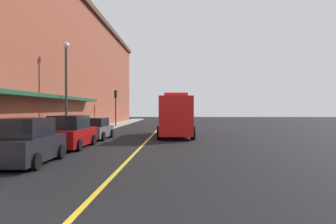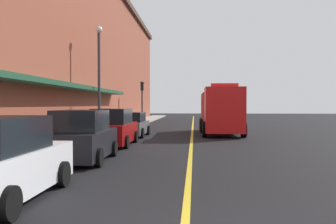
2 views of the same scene
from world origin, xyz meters
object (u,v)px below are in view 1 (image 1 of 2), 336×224
object	(u,v)px
parking_meter_0	(67,126)
parked_car_1	(27,143)
street_lamp_left	(66,79)
parked_car_3	(95,129)
fire_truck	(176,116)
parking_meter_1	(65,127)
parked_car_2	(70,133)
traffic_light_near	(116,101)

from	to	relation	value
parking_meter_0	parked_car_1	bearing A→B (deg)	-80.34
parked_car_1	street_lamp_left	bearing A→B (deg)	9.94
parked_car_1	parking_meter_0	bearing A→B (deg)	8.14
parked_car_3	fire_truck	xyz separation A→B (m)	(5.90, 2.55, 0.87)
parking_meter_0	street_lamp_left	xyz separation A→B (m)	(-0.60, 1.61, 3.34)
parking_meter_1	parked_car_1	bearing A→B (deg)	-79.95
parked_car_3	parked_car_2	bearing A→B (deg)	-179.38
parked_car_1	traffic_light_near	distance (m)	24.86
parked_car_1	traffic_light_near	size ratio (longest dim) A/B	0.97
street_lamp_left	traffic_light_near	size ratio (longest dim) A/B	1.61
street_lamp_left	parked_car_1	bearing A→B (deg)	-78.54
parked_car_2	parking_meter_1	size ratio (longest dim) A/B	3.42
parking_meter_0	traffic_light_near	world-z (taller)	traffic_light_near
fire_truck	parked_car_3	bearing A→B (deg)	-67.65
parked_car_3	traffic_light_near	bearing A→B (deg)	6.51
parked_car_3	street_lamp_left	world-z (taller)	street_lamp_left
parked_car_1	street_lamp_left	size ratio (longest dim) A/B	0.60
parked_car_2	traffic_light_near	size ratio (longest dim) A/B	1.06
parked_car_2	parking_meter_1	bearing A→B (deg)	25.34
parking_meter_0	traffic_light_near	distance (m)	16.45
fire_truck	traffic_light_near	world-z (taller)	traffic_light_near
parked_car_2	parked_car_3	size ratio (longest dim) A/B	1.09
parked_car_1	street_lamp_left	xyz separation A→B (m)	(-2.03, 10.02, 3.54)
parked_car_2	parked_car_3	xyz separation A→B (m)	(0.04, 5.23, -0.12)
parked_car_2	fire_truck	bearing A→B (deg)	-37.77
parked_car_2	parking_meter_0	bearing A→B (deg)	22.97
street_lamp_left	traffic_light_near	world-z (taller)	street_lamp_left
fire_truck	parking_meter_1	size ratio (longest dim) A/B	5.98
parked_car_2	parking_meter_1	distance (m)	3.22
parked_car_2	parking_meter_1	world-z (taller)	parked_car_2
parking_meter_1	traffic_light_near	xyz separation A→B (m)	(0.06, 16.65, 2.10)
parked_car_1	parked_car_2	bearing A→B (deg)	-1.17
parked_car_2	parking_meter_0	xyz separation A→B (m)	(-1.40, 3.23, 0.20)
parked_car_1	traffic_light_near	bearing A→B (deg)	1.65
fire_truck	parking_meter_0	bearing A→B (deg)	-59.21
traffic_light_near	parked_car_2	bearing A→B (deg)	-86.08
parked_car_1	parking_meter_1	xyz separation A→B (m)	(-1.43, 8.07, 0.20)
parked_car_3	fire_truck	bearing A→B (deg)	-65.62
parked_car_1	parked_car_2	xyz separation A→B (m)	(-0.03, 5.18, -0.00)
parked_car_2	fire_truck	size ratio (longest dim) A/B	0.57
parked_car_2	traffic_light_near	world-z (taller)	traffic_light_near
parked_car_2	fire_truck	xyz separation A→B (m)	(5.93, 7.78, 0.75)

